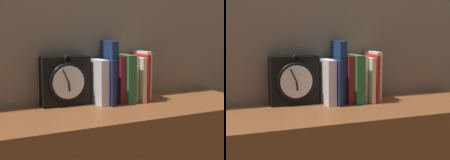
{
  "view_description": "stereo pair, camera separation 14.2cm",
  "coord_description": "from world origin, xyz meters",
  "views": [
    {
      "loc": [
        -0.65,
        -1.25,
        1.18
      ],
      "look_at": [
        0.0,
        0.0,
        0.97
      ],
      "focal_mm": 60.0,
      "sensor_mm": 36.0,
      "label": 1
    },
    {
      "loc": [
        -0.52,
        -1.31,
        1.18
      ],
      "look_at": [
        0.0,
        0.0,
        0.97
      ],
      "focal_mm": 60.0,
      "sensor_mm": 36.0,
      "label": 2
    }
  ],
  "objects": [
    {
      "name": "clock",
      "position": [
        -0.13,
        0.15,
        0.95
      ],
      "size": [
        0.2,
        0.07,
        0.21
      ],
      "color": "black",
      "rests_on": "bookshelf"
    },
    {
      "name": "book_slot7_red",
      "position": [
        0.19,
        0.11,
        0.95
      ],
      "size": [
        0.01,
        0.15,
        0.2
      ],
      "color": "#B21B16",
      "rests_on": "bookshelf"
    },
    {
      "name": "book_slot0_white",
      "position": [
        0.0,
        0.12,
        0.95
      ],
      "size": [
        0.03,
        0.13,
        0.19
      ],
      "color": "silver",
      "rests_on": "bookshelf"
    },
    {
      "name": "book_slot2_navy",
      "position": [
        0.06,
        0.13,
        0.98
      ],
      "size": [
        0.03,
        0.11,
        0.26
      ],
      "color": "navy",
      "rests_on": "bookshelf"
    },
    {
      "name": "book_slot4_green",
      "position": [
        0.12,
        0.11,
        0.95
      ],
      "size": [
        0.04,
        0.15,
        0.2
      ],
      "color": "#2B693C",
      "rests_on": "bookshelf"
    },
    {
      "name": "book_slot5_cream",
      "position": [
        0.15,
        0.13,
        0.95
      ],
      "size": [
        0.02,
        0.12,
        0.19
      ],
      "color": "beige",
      "rests_on": "bookshelf"
    },
    {
      "name": "book_slot3_maroon",
      "position": [
        0.09,
        0.12,
        0.95
      ],
      "size": [
        0.03,
        0.13,
        0.2
      ],
      "color": "maroon",
      "rests_on": "bookshelf"
    },
    {
      "name": "book_slot8_white",
      "position": [
        0.22,
        0.13,
        0.96
      ],
      "size": [
        0.02,
        0.12,
        0.21
      ],
      "color": "white",
      "rests_on": "bookshelf"
    },
    {
      "name": "book_slot1_navy",
      "position": [
        0.03,
        0.11,
        0.95
      ],
      "size": [
        0.02,
        0.15,
        0.19
      ],
      "color": "navy",
      "rests_on": "bookshelf"
    },
    {
      "name": "book_slot6_cream",
      "position": [
        0.18,
        0.11,
        0.95
      ],
      "size": [
        0.02,
        0.15,
        0.19
      ],
      "color": "beige",
      "rests_on": "bookshelf"
    }
  ]
}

